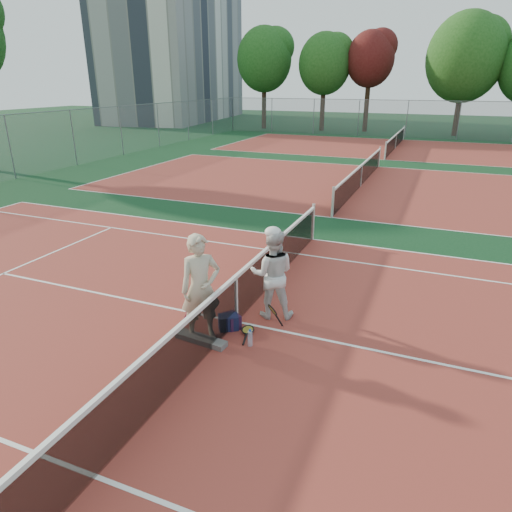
# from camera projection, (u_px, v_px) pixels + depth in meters

# --- Properties ---
(ground) EXTENTS (130.00, 130.00, 0.00)m
(ground) POSITION_uv_depth(u_px,v_px,m) (237.00, 322.00, 9.08)
(ground) COLOR black
(ground) RESTS_ON ground
(court_main) EXTENTS (23.77, 10.97, 0.01)m
(court_main) POSITION_uv_depth(u_px,v_px,m) (237.00, 322.00, 9.08)
(court_main) COLOR maroon
(court_main) RESTS_ON ground
(court_far_a) EXTENTS (23.77, 10.97, 0.01)m
(court_far_a) POSITION_uv_depth(u_px,v_px,m) (360.00, 186.00, 20.73)
(court_far_a) COLOR maroon
(court_far_a) RESTS_ON ground
(court_far_b) EXTENTS (23.77, 10.97, 0.01)m
(court_far_b) POSITION_uv_depth(u_px,v_px,m) (395.00, 148.00, 32.38)
(court_far_b) COLOR maroon
(court_far_b) RESTS_ON ground
(net_main) EXTENTS (0.10, 10.98, 1.02)m
(net_main) POSITION_uv_depth(u_px,v_px,m) (236.00, 299.00, 8.90)
(net_main) COLOR black
(net_main) RESTS_ON ground
(net_far_a) EXTENTS (0.10, 10.98, 1.02)m
(net_far_a) POSITION_uv_depth(u_px,v_px,m) (361.00, 175.00, 20.55)
(net_far_a) COLOR black
(net_far_a) RESTS_ON ground
(net_far_b) EXTENTS (0.10, 10.98, 1.02)m
(net_far_b) POSITION_uv_depth(u_px,v_px,m) (396.00, 141.00, 32.20)
(net_far_b) COLOR black
(net_far_b) RESTS_ON ground
(fence_back) EXTENTS (32.00, 0.06, 3.00)m
(fence_back) POSITION_uv_depth(u_px,v_px,m) (407.00, 119.00, 37.88)
(fence_back) COLOR slate
(fence_back) RESTS_ON ground
(apartment_block) EXTENTS (12.96, 23.18, 15.00)m
(apartment_block) POSITION_uv_depth(u_px,v_px,m) (176.00, 54.00, 54.30)
(apartment_block) COLOR beige
(apartment_block) RESTS_ON ground
(player_a) EXTENTS (0.87, 0.86, 2.02)m
(player_a) POSITION_uv_depth(u_px,v_px,m) (201.00, 288.00, 8.19)
(player_a) COLOR #C3B697
(player_a) RESTS_ON ground
(player_b) EXTENTS (1.06, 0.94, 1.83)m
(player_b) POSITION_uv_depth(u_px,v_px,m) (272.00, 274.00, 9.02)
(player_b) COLOR silver
(player_b) RESTS_ON ground
(racket_red) EXTENTS (0.43, 0.44, 0.52)m
(racket_red) POSITION_uv_depth(u_px,v_px,m) (191.00, 314.00, 8.86)
(racket_red) COLOR maroon
(racket_red) RESTS_ON ground
(racket_black_held) EXTENTS (0.41, 0.42, 0.54)m
(racket_black_held) POSITION_uv_depth(u_px,v_px,m) (272.00, 317.00, 8.73)
(racket_black_held) COLOR black
(racket_black_held) RESTS_ON ground
(racket_spare) EXTENTS (0.39, 0.64, 0.09)m
(racket_spare) POSITION_uv_depth(u_px,v_px,m) (248.00, 330.00, 8.68)
(racket_spare) COLOR black
(racket_spare) RESTS_ON ground
(sports_bag_navy) EXTENTS (0.45, 0.41, 0.29)m
(sports_bag_navy) POSITION_uv_depth(u_px,v_px,m) (228.00, 322.00, 8.78)
(sports_bag_navy) COLOR black
(sports_bag_navy) RESTS_ON ground
(sports_bag_purple) EXTENTS (0.42, 0.39, 0.28)m
(sports_bag_purple) POSITION_uv_depth(u_px,v_px,m) (232.00, 321.00, 8.84)
(sports_bag_purple) COLOR black
(sports_bag_purple) RESTS_ON ground
(net_cover_canvas) EXTENTS (1.04, 0.35, 0.11)m
(net_cover_canvas) POSITION_uv_depth(u_px,v_px,m) (201.00, 339.00, 8.37)
(net_cover_canvas) COLOR #5E5A55
(net_cover_canvas) RESTS_ON ground
(water_bottle) EXTENTS (0.09, 0.09, 0.30)m
(water_bottle) POSITION_uv_depth(u_px,v_px,m) (250.00, 338.00, 8.22)
(water_bottle) COLOR #C9E2FF
(water_bottle) RESTS_ON ground
(tree_back_0) EXTENTS (5.22, 5.22, 9.40)m
(tree_back_0) POSITION_uv_depth(u_px,v_px,m) (264.00, 60.00, 43.60)
(tree_back_0) COLOR #382314
(tree_back_0) RESTS_ON ground
(tree_back_1) EXTENTS (4.79, 4.79, 8.71)m
(tree_back_1) POSITION_uv_depth(u_px,v_px,m) (325.00, 64.00, 41.99)
(tree_back_1) COLOR #382314
(tree_back_1) RESTS_ON ground
(tree_back_maroon) EXTENTS (4.28, 4.28, 8.78)m
(tree_back_maroon) POSITION_uv_depth(u_px,v_px,m) (370.00, 59.00, 40.98)
(tree_back_maroon) COLOR #382314
(tree_back_maroon) RESTS_ON ground
(tree_back_3) EXTENTS (6.28, 6.28, 9.90)m
(tree_back_3) POSITION_uv_depth(u_px,v_px,m) (465.00, 58.00, 37.69)
(tree_back_3) COLOR #382314
(tree_back_3) RESTS_ON ground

